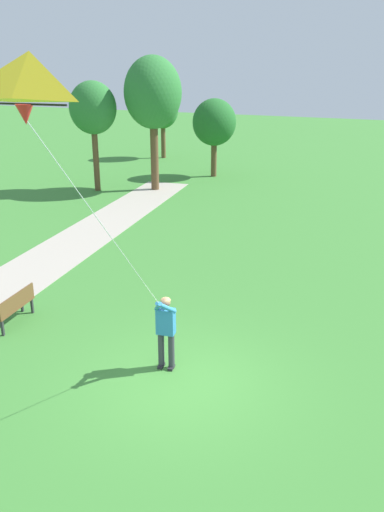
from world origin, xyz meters
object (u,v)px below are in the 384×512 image
tree_behind_path (153,94)px  tree_lakeside_far (163,109)px  park_bench_near_walkway (14,306)px  tree_treeline_center (93,109)px  flying_kite (33,92)px  tree_treeline_left (214,123)px  person_kite_flyer (165,326)px

tree_behind_path → tree_lakeside_far: tree_behind_path is taller
park_bench_near_walkway → tree_treeline_center: 15.95m
flying_kite → tree_treeline_left: 25.91m
person_kite_flyer → tree_treeline_left: tree_treeline_left is taller
tree_behind_path → person_kite_flyer: bearing=-61.9°
park_bench_near_walkway → tree_lakeside_far: tree_lakeside_far is taller
tree_behind_path → tree_treeline_left: size_ratio=1.51×
tree_treeline_left → tree_treeline_center: bearing=-126.2°
flying_kite → tree_lakeside_far: (-13.16, 29.39, -2.76)m
park_bench_near_walkway → tree_treeline_left: bearing=96.3°
tree_treeline_left → tree_lakeside_far: size_ratio=0.95×
flying_kite → park_bench_near_walkway: bearing=138.1°
tree_behind_path → tree_lakeside_far: bearing=114.0°
park_bench_near_walkway → tree_lakeside_far: 26.16m
person_kite_flyer → tree_behind_path: (-8.44, 15.77, 3.94)m
flying_kite → tree_behind_path: 22.03m
person_kite_flyer → flying_kite: size_ratio=0.38×
tree_behind_path → flying_kite: bearing=-65.8°
flying_kite → tree_behind_path: bearing=114.2°
tree_lakeside_far → tree_treeline_center: size_ratio=0.85×
flying_kite → tree_treeline_left: (-7.41, 24.65, -3.00)m
tree_lakeside_far → flying_kite: bearing=-65.9°
park_bench_near_walkway → tree_behind_path: bearing=104.0°
tree_lakeside_far → tree_treeline_left: bearing=-39.5°
tree_treeline_center → tree_behind_path: bearing=26.8°
person_kite_flyer → park_bench_near_walkway: person_kite_flyer is taller
park_bench_near_walkway → tree_behind_path: size_ratio=0.22×
tree_treeline_left → person_kite_flyer: bearing=-71.5°
flying_kite → tree_treeline_center: bearing=122.3°
tree_treeline_left → tree_treeline_center: (-4.38, -5.98, 1.09)m
tree_lakeside_far → tree_treeline_center: (1.38, -10.72, 0.85)m
tree_treeline_left → tree_lakeside_far: (-5.75, 4.74, 0.24)m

